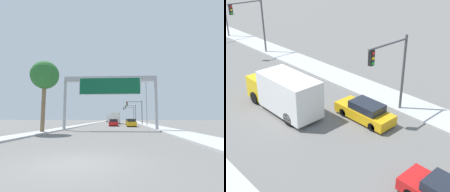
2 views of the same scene
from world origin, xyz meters
The scene contains 14 objects.
ground_plane centered at (0.00, 0.00, 0.00)m, with size 300.00×300.00×0.00m, color slate.
sidewalk_right centered at (7.75, 60.00, 0.07)m, with size 3.00×120.00×0.15m.
median_strip_left centered at (-7.25, 60.00, 0.07)m, with size 2.00×120.00×0.15m.
sign_gantry centered at (0.00, 17.87, 6.12)m, with size 13.30×0.73×7.54m.
car_far_right centered at (3.50, 38.78, 0.70)m, with size 1.76×4.67×1.48m.
car_mid_left centered at (3.50, 27.92, 0.71)m, with size 1.83×4.22×1.50m.
car_near_right centered at (0.00, 30.29, 0.68)m, with size 1.82×4.48×1.44m.
truck_box_primary centered at (0.00, 44.02, 1.58)m, with size 2.46×7.20×3.10m.
truck_box_secondary centered at (-3.50, 67.18, 1.59)m, with size 2.35×7.16×3.12m.
traffic_light_near_intersection centered at (5.43, 38.00, 4.07)m, with size 4.17×0.32×6.05m.
traffic_light_mid_block centered at (5.48, 58.00, 4.32)m, with size 4.15×0.32×6.45m.
traffic_light_far_intersection centered at (5.29, 68.00, 4.34)m, with size 4.68×0.32×6.41m.
palm_tree_foreground centered at (-7.23, 12.92, 6.48)m, with size 3.24×3.24×8.23m.
street_lamp_right centered at (6.56, 30.34, 5.50)m, with size 2.58×0.28×9.41m.
Camera 1 is at (1.66, -6.41, 1.64)m, focal length 28.00 mm.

